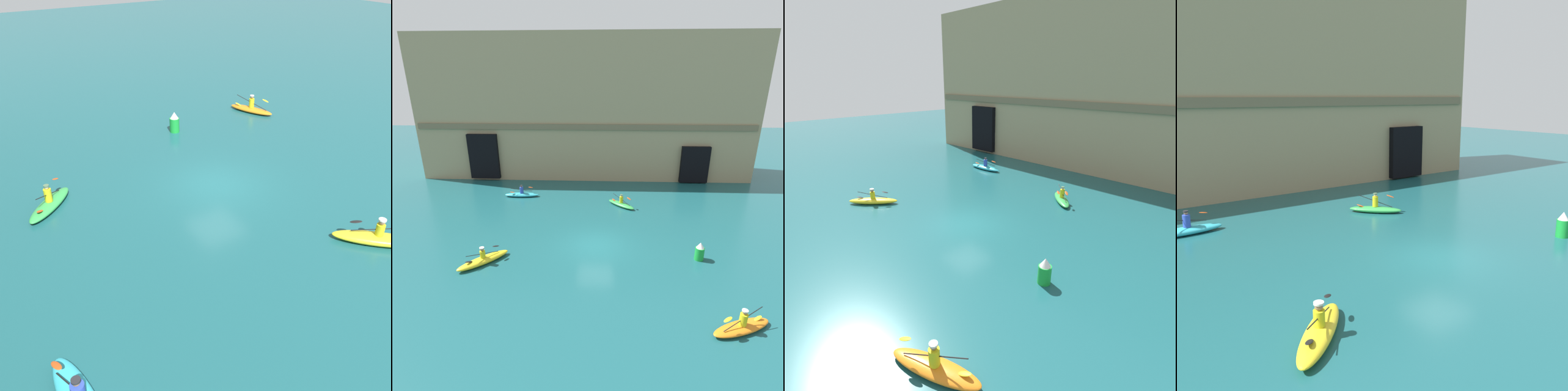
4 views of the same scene
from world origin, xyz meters
The scene contains 5 objects.
ground_plane centered at (0.00, 0.00, 0.00)m, with size 120.00×120.00×0.00m, color #195156.
kayak_orange centered at (6.79, -7.42, 0.22)m, with size 3.12×1.83×1.14m.
kayak_green centered at (2.15, 7.19, 0.22)m, with size 2.62×2.66×1.12m.
kayak_yellow centered at (-6.94, -2.55, 0.24)m, with size 2.90×2.97×1.10m.
marker_buoy centered at (6.60, -1.50, 0.56)m, with size 0.57×0.57×1.21m.
Camera 1 is at (-14.44, 10.32, 10.06)m, focal length 40.00 mm.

